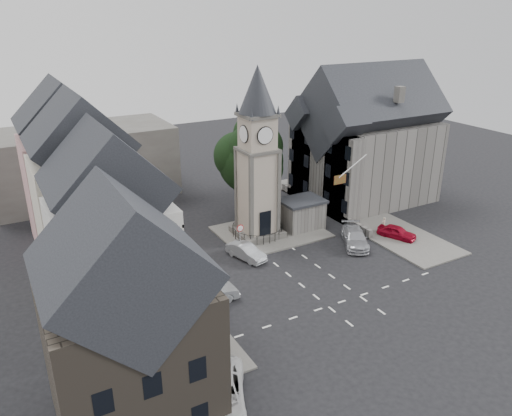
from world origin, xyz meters
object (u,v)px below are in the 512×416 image
clock_tower (257,156)px  stone_shelter (301,214)px  car_west_blue (187,316)px  car_east_red (397,232)px  pedestrian (383,224)px

clock_tower → stone_shelter: size_ratio=3.78×
clock_tower → car_west_blue: 17.25m
car_east_red → car_west_blue: bearing=163.8°
pedestrian → stone_shelter: bearing=-38.2°
stone_shelter → car_east_red: size_ratio=1.16×
stone_shelter → pedestrian: size_ratio=2.86×
car_west_blue → pedestrian: size_ratio=2.70×
car_east_red → pedestrian: (0.00, 1.88, 0.12)m
stone_shelter → car_east_red: bearing=-44.4°
stone_shelter → car_east_red: (6.70, -6.57, -0.91)m
car_west_blue → car_east_red: size_ratio=1.09×
car_west_blue → clock_tower: bearing=-31.3°
stone_shelter → car_west_blue: stone_shelter is taller
car_west_blue → car_east_red: car_west_blue is taller
clock_tower → car_west_blue: size_ratio=4.01×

